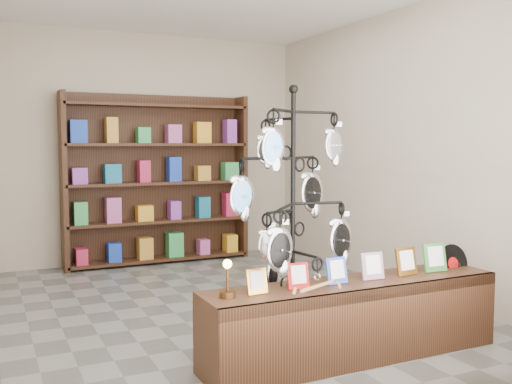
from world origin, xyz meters
TOP-DOWN VIEW (x-y plane):
  - ground at (0.00, 0.00)m, footprint 5.00×5.00m
  - room_envelope at (0.00, 0.00)m, footprint 5.00×5.00m
  - display_tree at (-0.10, -1.51)m, footprint 1.04×1.04m
  - front_shelf at (0.35, -1.62)m, footprint 2.31×0.48m
  - back_shelving at (0.00, 2.30)m, footprint 2.42×0.36m

SIDE VIEW (x-z plane):
  - ground at x=0.00m, z-range 0.00..0.00m
  - front_shelf at x=0.35m, z-range -0.12..0.69m
  - back_shelving at x=0.00m, z-range -0.07..2.13m
  - display_tree at x=-0.10m, z-range 0.15..2.12m
  - room_envelope at x=0.00m, z-range -0.65..4.35m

